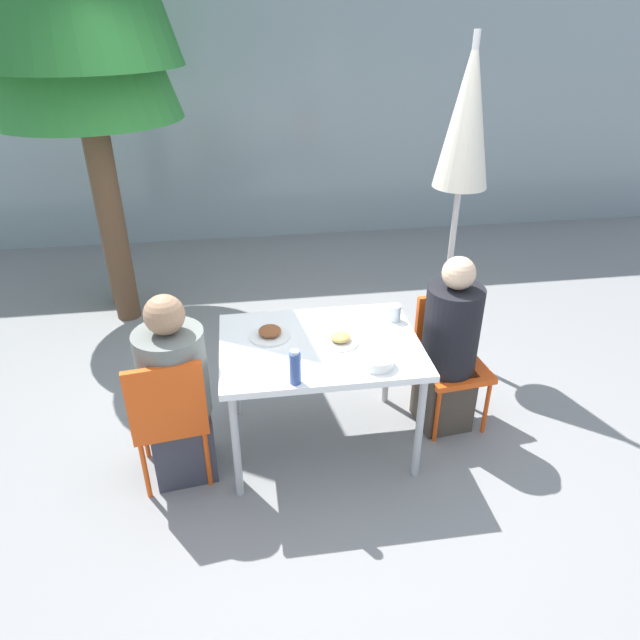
% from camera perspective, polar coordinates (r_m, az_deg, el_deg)
% --- Properties ---
extents(ground_plane, '(24.00, 24.00, 0.00)m').
position_cam_1_polar(ground_plane, '(3.71, -0.00, -12.09)').
color(ground_plane, gray).
extents(building_facade, '(10.00, 0.20, 3.00)m').
position_cam_1_polar(building_facade, '(6.65, -5.16, 20.90)').
color(building_facade, '#89999E').
rests_on(building_facade, ground).
extents(dining_table, '(1.14, 0.84, 0.74)m').
position_cam_1_polar(dining_table, '(3.30, -0.00, -3.27)').
color(dining_table, white).
rests_on(dining_table, ground).
extents(chair_left, '(0.45, 0.45, 0.85)m').
position_cam_1_polar(chair_left, '(3.25, -14.86, -8.88)').
color(chair_left, '#E54C14').
rests_on(chair_left, ground).
extents(person_left, '(0.38, 0.38, 1.15)m').
position_cam_1_polar(person_left, '(3.29, -14.16, -7.34)').
color(person_left, '#383842').
rests_on(person_left, ground).
extents(chair_right, '(0.44, 0.44, 0.85)m').
position_cam_1_polar(chair_right, '(3.74, 12.81, -3.05)').
color(chair_right, '#E54C14').
rests_on(chair_right, ground).
extents(person_right, '(0.34, 0.34, 1.18)m').
position_cam_1_polar(person_right, '(3.63, 12.75, -3.00)').
color(person_right, '#473D33').
rests_on(person_right, ground).
extents(closed_umbrella, '(0.37, 0.37, 2.30)m').
position_cam_1_polar(closed_umbrella, '(4.08, 14.38, 18.06)').
color(closed_umbrella, '#333333').
rests_on(closed_umbrella, ground).
extents(plate_0, '(0.24, 0.24, 0.07)m').
position_cam_1_polar(plate_0, '(3.32, -5.03, -1.32)').
color(plate_0, white).
rests_on(plate_0, dining_table).
extents(plate_1, '(0.21, 0.21, 0.06)m').
position_cam_1_polar(plate_1, '(3.26, 2.06, -1.94)').
color(plate_1, white).
rests_on(plate_1, dining_table).
extents(bottle, '(0.06, 0.06, 0.19)m').
position_cam_1_polar(bottle, '(2.89, -2.50, -4.78)').
color(bottle, '#334C8E').
rests_on(bottle, dining_table).
extents(drinking_cup, '(0.08, 0.08, 0.10)m').
position_cam_1_polar(drinking_cup, '(3.50, 7.43, 0.72)').
color(drinking_cup, silver).
rests_on(drinking_cup, dining_table).
extents(salad_bowl, '(0.18, 0.18, 0.06)m').
position_cam_1_polar(salad_bowl, '(3.07, 5.76, -4.12)').
color(salad_bowl, white).
rests_on(salad_bowl, dining_table).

